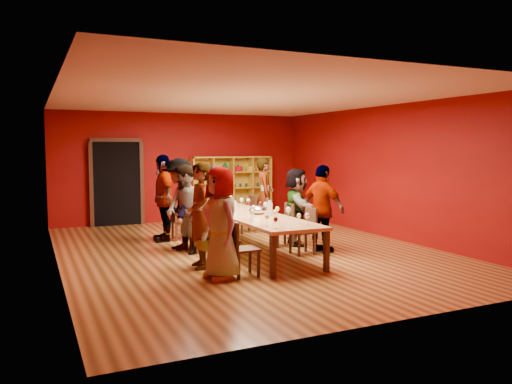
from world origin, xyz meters
The scene contains 48 objects.
room_shell centered at (0.00, 0.00, 1.50)m, with size 7.10×9.10×3.04m.
tasting_table centered at (0.00, 0.00, 0.70)m, with size 1.10×4.50×0.75m.
doorway centered at (-1.80, 4.43, 1.12)m, with size 1.40×0.17×2.30m.
shelving_unit centered at (1.40, 4.32, 0.98)m, with size 2.40×0.40×1.80m.
chair_person_left_0 centered at (-0.91, -1.83, 0.50)m, with size 0.42×0.42×0.89m.
person_left_0 centered at (-1.23, -1.83, 0.87)m, with size 0.85×0.47×1.75m, color #5684B0.
chair_person_left_1 centered at (-0.91, -1.01, 0.50)m, with size 0.42×0.42×0.89m.
person_left_1 centered at (-1.30, -1.01, 0.90)m, with size 0.66×0.48×1.80m, color #C7858C.
chair_person_left_2 centered at (-0.91, 0.24, 0.50)m, with size 0.42×0.42×0.89m.
person_left_2 centered at (-1.19, 0.24, 0.86)m, with size 0.84×0.46×1.72m, color #151739.
chair_person_left_3 centered at (-0.91, 0.67, 0.50)m, with size 0.42×0.42×0.89m.
person_left_3 centered at (-1.16, 0.67, 0.92)m, with size 1.19×0.49×1.84m, color beige.
chair_person_left_4 centered at (-0.91, 1.70, 0.50)m, with size 0.42×0.42×0.89m.
person_left_4 centered at (-1.24, 1.70, 0.95)m, with size 1.11×0.51×1.90m, color tan.
chair_person_right_1 centered at (0.91, -0.79, 0.50)m, with size 0.42×0.42×0.89m.
person_right_1 centered at (1.27, -0.79, 0.86)m, with size 1.00×0.46×1.71m, color tan.
chair_person_right_2 centered at (0.91, 0.08, 0.50)m, with size 0.42×0.42×0.89m.
person_right_2 centered at (1.18, 0.08, 0.81)m, with size 1.50×0.43×1.62m, color silver.
chair_person_right_4 centered at (0.91, 1.95, 0.50)m, with size 0.42×0.42×0.89m.
person_right_4 centered at (1.34, 1.95, 0.90)m, with size 0.66×0.48×1.81m, color #141638.
wine_glass_0 centered at (0.35, -0.14, 0.91)m, with size 0.09×0.09×0.22m.
wine_glass_1 centered at (-0.01, -1.28, 0.90)m, with size 0.08×0.08×0.21m.
wine_glass_2 centered at (0.31, -0.74, 0.89)m, with size 0.08×0.08×0.19m.
wine_glass_3 centered at (0.16, 0.25, 0.90)m, with size 0.09×0.09×0.21m.
wine_glass_4 centered at (0.37, 0.74, 0.90)m, with size 0.08×0.08×0.21m.
wine_glass_5 centered at (-0.35, -1.67, 0.89)m, with size 0.08×0.08×0.20m.
wine_glass_6 centered at (-0.36, 0.95, 0.89)m, with size 0.08×0.08×0.19m.
wine_glass_7 centered at (-0.28, 1.87, 0.89)m, with size 0.08×0.08×0.19m.
wine_glass_8 centered at (-0.35, -1.06, 0.90)m, with size 0.08×0.08×0.21m.
wine_glass_9 centered at (-0.37, -0.14, 0.88)m, with size 0.07×0.07×0.19m.
wine_glass_10 centered at (0.32, 0.02, 0.90)m, with size 0.08×0.08×0.21m.
wine_glass_11 centered at (0.26, -1.65, 0.88)m, with size 0.07×0.07×0.18m.
wine_glass_12 centered at (0.34, 1.89, 0.90)m, with size 0.08×0.08×0.21m.
wine_glass_13 centered at (-0.34, -1.96, 0.89)m, with size 0.08×0.08×0.19m.
wine_glass_14 centered at (-0.31, 0.84, 0.90)m, with size 0.08×0.08×0.20m.
wine_glass_15 centered at (-0.11, 1.30, 0.89)m, with size 0.08×0.08×0.20m.
wine_glass_16 centered at (-0.08, -0.52, 0.91)m, with size 0.09×0.09×0.22m.
wine_glass_17 centered at (-0.27, 1.70, 0.91)m, with size 0.09×0.09×0.22m.
wine_glass_18 centered at (0.31, -1.86, 0.90)m, with size 0.08×0.08×0.21m.
wine_glass_19 centered at (0.30, 0.96, 0.90)m, with size 0.08×0.08×0.20m.
wine_glass_20 centered at (-0.26, -0.82, 0.89)m, with size 0.08×0.08×0.20m.
wine_glass_21 centered at (-0.38, -0.01, 0.90)m, with size 0.08×0.08×0.21m.
wine_glass_22 centered at (0.37, -1.07, 0.91)m, with size 0.09×0.09×0.22m.
wine_glass_23 centered at (0.37, 1.79, 0.89)m, with size 0.08×0.08×0.19m.
spittoon_bowl centered at (0.14, -0.22, 0.83)m, with size 0.32×0.32×0.18m, color silver.
carafe_a centered at (-0.13, 0.28, 0.85)m, with size 0.11×0.11×0.23m.
carafe_b centered at (0.24, -0.56, 0.88)m, with size 0.14×0.14×0.29m.
wine_bottle centered at (0.15, 1.96, 0.87)m, with size 0.09×0.09×0.30m.
Camera 1 is at (-3.91, -9.01, 2.03)m, focal length 35.00 mm.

